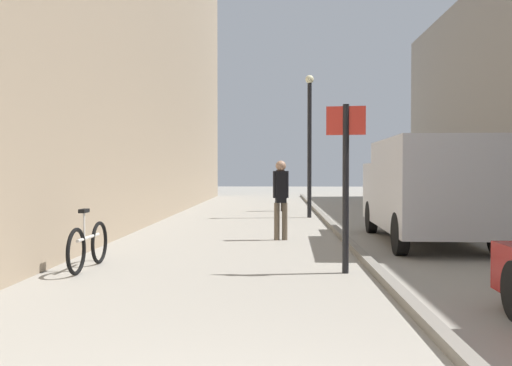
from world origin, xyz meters
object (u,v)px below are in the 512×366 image
pedestrian_main_foreground (280,184)px  bicycle_leaning (88,245)px  street_sign_post (346,173)px  lamp_post (309,136)px  delivery_van (426,187)px  pedestrian_mid_block (281,194)px

pedestrian_main_foreground → bicycle_leaning: 13.26m
pedestrian_main_foreground → street_sign_post: street_sign_post is taller
street_sign_post → lamp_post: (0.03, 10.16, 1.18)m
delivery_van → street_sign_post: (-2.20, -3.70, 0.33)m
pedestrian_mid_block → delivery_van: size_ratio=0.33×
lamp_post → pedestrian_main_foreground: bearing=108.2°
delivery_van → lamp_post: bearing=110.0°
pedestrian_main_foreground → pedestrian_mid_block: pedestrian_main_foreground is taller
street_sign_post → bicycle_leaning: 4.25m
pedestrian_mid_block → lamp_post: 6.40m
pedestrian_main_foreground → street_sign_post: (0.92, -13.06, 0.49)m
bicycle_leaning → delivery_van: bearing=30.1°
bicycle_leaning → pedestrian_mid_block: bearing=52.1°
pedestrian_mid_block → street_sign_post: (0.97, -4.07, 0.50)m
pedestrian_mid_block → pedestrian_main_foreground: bearing=-99.0°
pedestrian_mid_block → bicycle_leaning: bearing=42.5°
pedestrian_main_foreground → delivery_van: bearing=85.6°
pedestrian_main_foreground → lamp_post: lamp_post is taller
lamp_post → bicycle_leaning: size_ratio=2.69×
street_sign_post → bicycle_leaning: street_sign_post is taller
street_sign_post → delivery_van: bearing=-111.9°
pedestrian_main_foreground → pedestrian_mid_block: (-0.04, -8.99, -0.02)m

